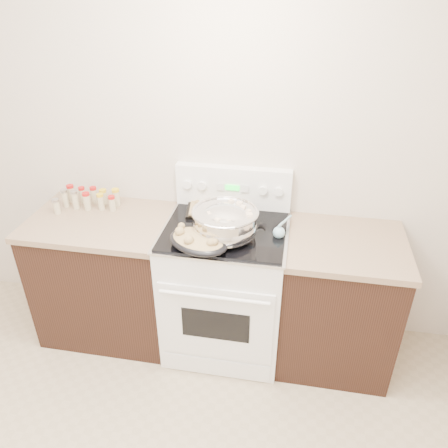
# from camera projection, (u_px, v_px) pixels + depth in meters

# --- Properties ---
(room_shell) EXTENTS (4.10, 3.60, 2.75)m
(room_shell) POSITION_uv_depth(u_px,v_px,m) (2.00, 240.00, 1.15)
(room_shell) COLOR beige
(room_shell) RESTS_ON ground
(counter_left) EXTENTS (0.93, 0.67, 0.92)m
(counter_left) POSITION_uv_depth(u_px,v_px,m) (110.00, 275.00, 3.07)
(counter_left) COLOR black
(counter_left) RESTS_ON ground
(counter_right) EXTENTS (0.73, 0.67, 0.92)m
(counter_right) POSITION_uv_depth(u_px,v_px,m) (336.00, 301.00, 2.83)
(counter_right) COLOR black
(counter_right) RESTS_ON ground
(kitchen_range) EXTENTS (0.78, 0.73, 1.22)m
(kitchen_range) POSITION_uv_depth(u_px,v_px,m) (225.00, 286.00, 2.92)
(kitchen_range) COLOR white
(kitchen_range) RESTS_ON ground
(mixing_bowl) EXTENTS (0.49, 0.49, 0.23)m
(mixing_bowl) POSITION_uv_depth(u_px,v_px,m) (225.00, 224.00, 2.56)
(mixing_bowl) COLOR silver
(mixing_bowl) RESTS_ON kitchen_range
(roasting_pan) EXTENTS (0.44, 0.39, 0.11)m
(roasting_pan) POSITION_uv_depth(u_px,v_px,m) (198.00, 240.00, 2.48)
(roasting_pan) COLOR black
(roasting_pan) RESTS_ON kitchen_range
(baking_sheet) EXTENTS (0.43, 0.33, 0.06)m
(baking_sheet) POSITION_uv_depth(u_px,v_px,m) (218.00, 208.00, 2.88)
(baking_sheet) COLOR black
(baking_sheet) RESTS_ON kitchen_range
(wooden_spoon) EXTENTS (0.20, 0.22, 0.04)m
(wooden_spoon) POSITION_uv_depth(u_px,v_px,m) (196.00, 240.00, 2.55)
(wooden_spoon) COLOR #AD884F
(wooden_spoon) RESTS_ON kitchen_range
(blue_ladle) EXTENTS (0.10, 0.26, 0.09)m
(blue_ladle) POSITION_uv_depth(u_px,v_px,m) (280.00, 231.00, 2.60)
(blue_ladle) COLOR #8DBED2
(blue_ladle) RESTS_ON kitchen_range
(spice_jars) EXTENTS (0.39, 0.23, 0.13)m
(spice_jars) POSITION_uv_depth(u_px,v_px,m) (88.00, 199.00, 2.95)
(spice_jars) COLOR #BFB28C
(spice_jars) RESTS_ON counter_left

